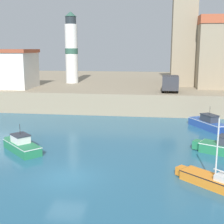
{
  "coord_description": "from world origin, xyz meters",
  "views": [
    {
      "loc": [
        5.83,
        -19.38,
        8.7
      ],
      "look_at": [
        1.46,
        12.88,
        2.0
      ],
      "focal_mm": 50.0,
      "sensor_mm": 36.0,
      "label": 1
    }
  ],
  "objects_px": {
    "sailboat_orange_1": "(220,183)",
    "church": "(213,47)",
    "motorboat_blue_4": "(209,124)",
    "motorboat_green_2": "(21,145)",
    "harbor_shed_far_end": "(6,68)",
    "lighthouse": "(71,49)",
    "truck_on_quay": "(170,83)"
  },
  "relations": [
    {
      "from": "sailboat_orange_1",
      "to": "church",
      "type": "xyz_separation_m",
      "value": [
        4.92,
        33.01,
        8.41
      ]
    },
    {
      "from": "sailboat_orange_1",
      "to": "church",
      "type": "relative_size",
      "value": 0.28
    },
    {
      "from": "sailboat_orange_1",
      "to": "church",
      "type": "height_order",
      "value": "church"
    },
    {
      "from": "motorboat_green_2",
      "to": "truck_on_quay",
      "type": "distance_m",
      "value": 22.86
    },
    {
      "from": "truck_on_quay",
      "to": "lighthouse",
      "type": "bearing_deg",
      "value": 150.37
    },
    {
      "from": "motorboat_green_2",
      "to": "truck_on_quay",
      "type": "height_order",
      "value": "truck_on_quay"
    },
    {
      "from": "motorboat_blue_4",
      "to": "harbor_shed_far_end",
      "type": "bearing_deg",
      "value": 160.63
    },
    {
      "from": "motorboat_green_2",
      "to": "lighthouse",
      "type": "height_order",
      "value": "lighthouse"
    },
    {
      "from": "lighthouse",
      "to": "harbor_shed_far_end",
      "type": "distance_m",
      "value": 11.38
    },
    {
      "from": "motorboat_blue_4",
      "to": "truck_on_quay",
      "type": "distance_m",
      "value": 9.8
    },
    {
      "from": "sailboat_orange_1",
      "to": "lighthouse",
      "type": "height_order",
      "value": "lighthouse"
    },
    {
      "from": "sailboat_orange_1",
      "to": "motorboat_blue_4",
      "type": "height_order",
      "value": "sailboat_orange_1"
    },
    {
      "from": "motorboat_blue_4",
      "to": "church",
      "type": "relative_size",
      "value": 0.3
    },
    {
      "from": "church",
      "to": "motorboat_blue_4",
      "type": "bearing_deg",
      "value": -100.0
    },
    {
      "from": "lighthouse",
      "to": "sailboat_orange_1",
      "type": "bearing_deg",
      "value": -61.04
    },
    {
      "from": "harbor_shed_far_end",
      "to": "truck_on_quay",
      "type": "height_order",
      "value": "harbor_shed_far_end"
    },
    {
      "from": "motorboat_blue_4",
      "to": "lighthouse",
      "type": "xyz_separation_m",
      "value": [
        -19.86,
        17.39,
        7.92
      ]
    },
    {
      "from": "motorboat_green_2",
      "to": "truck_on_quay",
      "type": "bearing_deg",
      "value": 53.85
    },
    {
      "from": "motorboat_blue_4",
      "to": "sailboat_orange_1",
      "type": "bearing_deg",
      "value": -96.68
    },
    {
      "from": "church",
      "to": "lighthouse",
      "type": "relative_size",
      "value": 1.55
    },
    {
      "from": "church",
      "to": "harbor_shed_far_end",
      "type": "relative_size",
      "value": 2.15
    },
    {
      "from": "motorboat_green_2",
      "to": "motorboat_blue_4",
      "type": "bearing_deg",
      "value": 30.02
    },
    {
      "from": "lighthouse",
      "to": "motorboat_green_2",
      "type": "bearing_deg",
      "value": -84.42
    },
    {
      "from": "sailboat_orange_1",
      "to": "lighthouse",
      "type": "bearing_deg",
      "value": 118.96
    },
    {
      "from": "motorboat_green_2",
      "to": "church",
      "type": "distance_m",
      "value": 35.32
    },
    {
      "from": "lighthouse",
      "to": "truck_on_quay",
      "type": "relative_size",
      "value": 2.67
    },
    {
      "from": "sailboat_orange_1",
      "to": "lighthouse",
      "type": "relative_size",
      "value": 0.44
    },
    {
      "from": "sailboat_orange_1",
      "to": "motorboat_green_2",
      "type": "distance_m",
      "value": 16.3
    },
    {
      "from": "truck_on_quay",
      "to": "motorboat_blue_4",
      "type": "bearing_deg",
      "value": -64.98
    },
    {
      "from": "motorboat_blue_4",
      "to": "harbor_shed_far_end",
      "type": "distance_m",
      "value": 29.98
    },
    {
      "from": "church",
      "to": "truck_on_quay",
      "type": "height_order",
      "value": "church"
    },
    {
      "from": "sailboat_orange_1",
      "to": "truck_on_quay",
      "type": "distance_m",
      "value": 23.94
    }
  ]
}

